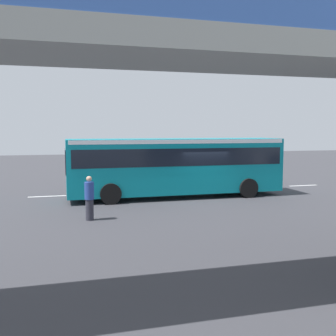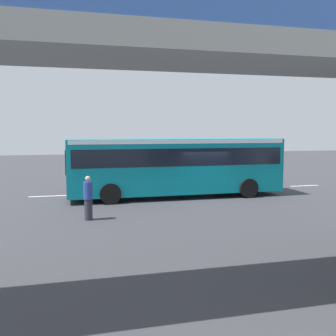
{
  "view_description": "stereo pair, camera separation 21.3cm",
  "coord_description": "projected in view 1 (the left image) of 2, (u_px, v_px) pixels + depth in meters",
  "views": [
    {
      "loc": [
        7.14,
        19.51,
        3.63
      ],
      "look_at": [
        1.72,
        -0.55,
        1.6
      ],
      "focal_mm": 41.92,
      "sensor_mm": 36.0,
      "label": 1
    },
    {
      "loc": [
        6.93,
        19.56,
        3.63
      ],
      "look_at": [
        1.72,
        -0.55,
        1.6
      ],
      "focal_mm": 41.92,
      "sensor_mm": 36.0,
      "label": 2
    }
  ],
  "objects": [
    {
      "name": "lane_dash_left",
      "position": [
        247.0,
        188.0,
        24.54
      ],
      "size": [
        2.0,
        0.2,
        0.01
      ],
      "primitive_type": "cube",
      "color": "silver",
      "rests_on": "ground"
    },
    {
      "name": "lane_dash_rightmost",
      "position": [
        47.0,
        196.0,
        21.43
      ],
      "size": [
        2.0,
        0.2,
        0.01
      ],
      "primitive_type": "cube",
      "color": "silver",
      "rests_on": "ground"
    },
    {
      "name": "lane_dash_centre",
      "position": [
        186.0,
        190.0,
        23.51
      ],
      "size": [
        2.0,
        0.2,
        0.01
      ],
      "primitive_type": "cube",
      "color": "silver",
      "rests_on": "ground"
    },
    {
      "name": "city_bus",
      "position": [
        176.0,
        162.0,
        21.14
      ],
      "size": [
        11.54,
        2.85,
        3.15
      ],
      "color": "#0C8493",
      "rests_on": "ground"
    },
    {
      "name": "traffic_sign",
      "position": [
        202.0,
        157.0,
        24.74
      ],
      "size": [
        0.08,
        0.6,
        2.8
      ],
      "color": "slate",
      "rests_on": "ground"
    },
    {
      "name": "pedestrian",
      "position": [
        89.0,
        198.0,
        15.72
      ],
      "size": [
        0.38,
        0.38,
        1.79
      ],
      "color": "#2D2D38",
      "rests_on": "ground"
    },
    {
      "name": "lane_dash_right",
      "position": [
        120.0,
        193.0,
        22.47
      ],
      "size": [
        2.0,
        0.2,
        0.01
      ],
      "primitive_type": "cube",
      "color": "silver",
      "rests_on": "ground"
    },
    {
      "name": "lane_dash_leftmost",
      "position": [
        303.0,
        185.0,
        25.58
      ],
      "size": [
        2.0,
        0.2,
        0.01
      ],
      "primitive_type": "cube",
      "color": "silver",
      "rests_on": "ground"
    },
    {
      "name": "ground",
      "position": [
        202.0,
        198.0,
        20.95
      ],
      "size": [
        80.0,
        80.0,
        0.0
      ],
      "primitive_type": "plane",
      "color": "#38383D"
    }
  ]
}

